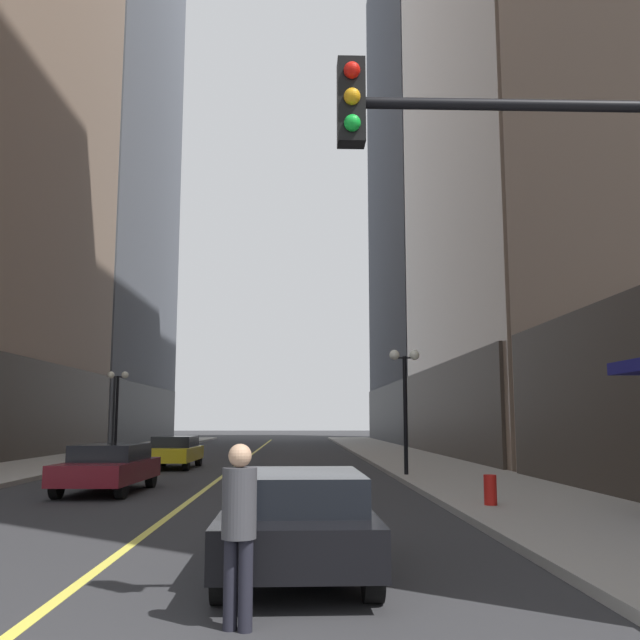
{
  "coord_description": "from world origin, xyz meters",
  "views": [
    {
      "loc": [
        2.67,
        -3.5,
        1.99
      ],
      "look_at": [
        3.65,
        27.47,
        6.39
      ],
      "focal_mm": 39.68,
      "sensor_mm": 36.0,
      "label": 1
    }
  ],
  "objects_px": {
    "fire_hydrant_right": "(490,493)",
    "pedestrian_with_orange_bag": "(239,520)",
    "street_lamp_left_far": "(117,395)",
    "car_yellow": "(175,451)",
    "street_lamp_right_mid": "(405,383)",
    "car_maroon": "(109,466)",
    "traffic_light_near_right": "(566,243)",
    "car_black": "(296,518)"
  },
  "relations": [
    {
      "from": "fire_hydrant_right",
      "to": "pedestrian_with_orange_bag",
      "type": "bearing_deg",
      "value": -119.09
    },
    {
      "from": "street_lamp_left_far",
      "to": "pedestrian_with_orange_bag",
      "type": "bearing_deg",
      "value": -73.6
    },
    {
      "from": "car_yellow",
      "to": "fire_hydrant_right",
      "type": "bearing_deg",
      "value": -57.2
    },
    {
      "from": "street_lamp_right_mid",
      "to": "fire_hydrant_right",
      "type": "xyz_separation_m",
      "value": [
        0.5,
        -8.82,
        -2.86
      ]
    },
    {
      "from": "car_maroon",
      "to": "street_lamp_right_mid",
      "type": "bearing_deg",
      "value": 25.9
    },
    {
      "from": "car_maroon",
      "to": "traffic_light_near_right",
      "type": "bearing_deg",
      "value": -59.36
    },
    {
      "from": "car_maroon",
      "to": "street_lamp_right_mid",
      "type": "distance_m",
      "value": 10.29
    },
    {
      "from": "car_black",
      "to": "car_yellow",
      "type": "bearing_deg",
      "value": 103.88
    },
    {
      "from": "car_maroon",
      "to": "street_lamp_right_mid",
      "type": "height_order",
      "value": "street_lamp_right_mid"
    },
    {
      "from": "street_lamp_left_far",
      "to": "fire_hydrant_right",
      "type": "bearing_deg",
      "value": -56.73
    },
    {
      "from": "street_lamp_right_mid",
      "to": "fire_hydrant_right",
      "type": "relative_size",
      "value": 5.54
    },
    {
      "from": "traffic_light_near_right",
      "to": "street_lamp_right_mid",
      "type": "xyz_separation_m",
      "value": [
        1.05,
        17.72,
        -0.49
      ]
    },
    {
      "from": "street_lamp_left_far",
      "to": "street_lamp_right_mid",
      "type": "bearing_deg",
      "value": -41.82
    },
    {
      "from": "street_lamp_left_far",
      "to": "fire_hydrant_right",
      "type": "xyz_separation_m",
      "value": [
        13.3,
        -20.27,
        -2.86
      ]
    },
    {
      "from": "car_maroon",
      "to": "car_yellow",
      "type": "bearing_deg",
      "value": 89.45
    },
    {
      "from": "car_yellow",
      "to": "street_lamp_left_far",
      "type": "relative_size",
      "value": 1.0
    },
    {
      "from": "street_lamp_left_far",
      "to": "fire_hydrant_right",
      "type": "relative_size",
      "value": 5.54
    },
    {
      "from": "car_yellow",
      "to": "street_lamp_left_far",
      "type": "xyz_separation_m",
      "value": [
        -3.93,
        5.73,
        2.54
      ]
    },
    {
      "from": "car_yellow",
      "to": "traffic_light_near_right",
      "type": "height_order",
      "value": "traffic_light_near_right"
    },
    {
      "from": "car_maroon",
      "to": "fire_hydrant_right",
      "type": "bearing_deg",
      "value": -25.25
    },
    {
      "from": "car_maroon",
      "to": "traffic_light_near_right",
      "type": "relative_size",
      "value": 0.8
    },
    {
      "from": "traffic_light_near_right",
      "to": "fire_hydrant_right",
      "type": "distance_m",
      "value": 9.63
    },
    {
      "from": "car_maroon",
      "to": "traffic_light_near_right",
      "type": "xyz_separation_m",
      "value": [
        7.92,
        -13.37,
        3.02
      ]
    },
    {
      "from": "traffic_light_near_right",
      "to": "street_lamp_right_mid",
      "type": "distance_m",
      "value": 17.76
    },
    {
      "from": "street_lamp_left_far",
      "to": "traffic_light_near_right",
      "type": "bearing_deg",
      "value": -68.06
    },
    {
      "from": "car_yellow",
      "to": "fire_hydrant_right",
      "type": "height_order",
      "value": "car_yellow"
    },
    {
      "from": "traffic_light_near_right",
      "to": "car_yellow",
      "type": "bearing_deg",
      "value": 108.45
    },
    {
      "from": "car_yellow",
      "to": "street_lamp_left_far",
      "type": "distance_m",
      "value": 7.4
    },
    {
      "from": "traffic_light_near_right",
      "to": "fire_hydrant_right",
      "type": "bearing_deg",
      "value": 80.12
    },
    {
      "from": "car_maroon",
      "to": "traffic_light_near_right",
      "type": "height_order",
      "value": "traffic_light_near_right"
    },
    {
      "from": "car_black",
      "to": "street_lamp_left_far",
      "type": "height_order",
      "value": "street_lamp_left_far"
    },
    {
      "from": "traffic_light_near_right",
      "to": "fire_hydrant_right",
      "type": "xyz_separation_m",
      "value": [
        1.55,
        8.9,
        -3.34
      ]
    },
    {
      "from": "street_lamp_right_mid",
      "to": "fire_hydrant_right",
      "type": "height_order",
      "value": "street_lamp_right_mid"
    },
    {
      "from": "pedestrian_with_orange_bag",
      "to": "street_lamp_right_mid",
      "type": "relative_size",
      "value": 0.4
    },
    {
      "from": "car_maroon",
      "to": "car_yellow",
      "type": "relative_size",
      "value": 1.03
    },
    {
      "from": "car_yellow",
      "to": "pedestrian_with_orange_bag",
      "type": "bearing_deg",
      "value": -78.83
    },
    {
      "from": "car_black",
      "to": "fire_hydrant_right",
      "type": "xyz_separation_m",
      "value": [
        4.24,
        6.21,
        -0.32
      ]
    },
    {
      "from": "car_black",
      "to": "street_lamp_left_far",
      "type": "xyz_separation_m",
      "value": [
        -9.06,
        26.48,
        2.54
      ]
    },
    {
      "from": "traffic_light_near_right",
      "to": "car_maroon",
      "type": "bearing_deg",
      "value": 120.64
    },
    {
      "from": "pedestrian_with_orange_bag",
      "to": "street_lamp_right_mid",
      "type": "distance_m",
      "value": 18.1
    },
    {
      "from": "car_maroon",
      "to": "street_lamp_right_mid",
      "type": "relative_size",
      "value": 1.03
    },
    {
      "from": "street_lamp_left_far",
      "to": "street_lamp_right_mid",
      "type": "height_order",
      "value": "same"
    }
  ]
}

